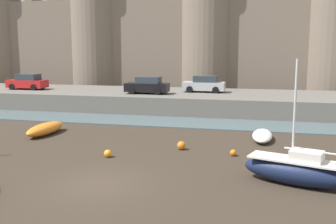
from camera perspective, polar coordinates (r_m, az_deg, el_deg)
The scene contains 13 objects.
ground_plane at distance 17.84m, azimuth -9.93°, elevation -10.30°, with size 160.00×160.00×0.00m, color #382D23.
water_channel at distance 31.79m, azimuth 0.86°, elevation -1.47°, with size 80.00×4.50×0.10m, color slate.
quay_road at distance 38.69m, azimuth 3.21°, elevation 1.60°, with size 70.61×10.00×1.69m, color #666059.
castle at distance 49.45m, azimuth 5.64°, elevation 11.06°, with size 65.66×7.05×19.71m.
rowboat_near_channel_right at distance 26.43m, azimuth 13.53°, elevation -3.32°, with size 1.32×3.66×0.60m.
sailboat_foreground_centre at distance 18.21m, azimuth 18.31°, elevation -8.04°, with size 4.98×2.86×5.50m.
rowboat_foreground_left at distance 28.67m, azimuth -17.39°, elevation -2.32°, with size 1.48×4.02×0.79m.
mooring_buoy_off_centre at distance 22.27m, azimuth 9.45°, elevation -5.86°, with size 0.36×0.36×0.36m, color orange.
mooring_buoy_near_shore at distance 21.97m, azimuth -8.73°, elevation -5.97°, with size 0.42×0.42×0.42m, color orange.
mooring_buoy_mid_mud at distance 23.32m, azimuth 1.95°, elevation -4.88°, with size 0.51×0.51×0.51m, color orange.
car_quay_east at distance 44.11m, azimuth -19.73°, elevation 4.13°, with size 4.11×1.90×1.62m.
car_quay_west at distance 37.50m, azimuth -3.02°, elevation 3.86°, with size 4.11×1.90×1.62m.
car_quay_centre_east at distance 38.94m, azimuth 5.28°, elevation 4.03°, with size 4.11×1.90×1.62m.
Camera 1 is at (6.80, -15.41, 5.89)m, focal length 42.00 mm.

